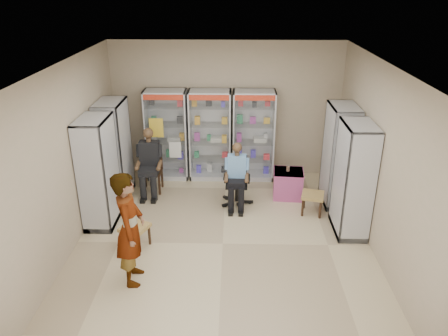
{
  "coord_description": "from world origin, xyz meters",
  "views": [
    {
      "loc": [
        0.18,
        -6.32,
        4.18
      ],
      "look_at": [
        0.0,
        0.7,
        1.11
      ],
      "focal_mm": 35.0,
      "sensor_mm": 36.0,
      "label": 1
    }
  ],
  "objects_px": {
    "cabinet_back_right": "(253,136)",
    "woven_stool_a": "(312,203)",
    "cabinet_left_far": "(114,150)",
    "cabinet_back_mid": "(210,135)",
    "cabinet_left_near": "(99,172)",
    "cabinet_right_near": "(353,180)",
    "cabinet_back_left": "(167,135)",
    "seated_shopkeeper": "(237,176)",
    "woven_stool_b": "(136,236)",
    "standing_man": "(130,229)",
    "wooden_chair": "(151,170)",
    "pink_trunk": "(288,184)",
    "office_chair": "(237,181)",
    "cabinet_right_far": "(339,156)"
  },
  "relations": [
    {
      "from": "seated_shopkeeper",
      "to": "woven_stool_a",
      "type": "bearing_deg",
      "value": -9.84
    },
    {
      "from": "woven_stool_b",
      "to": "cabinet_left_near",
      "type": "bearing_deg",
      "value": 132.98
    },
    {
      "from": "cabinet_back_left",
      "to": "woven_stool_a",
      "type": "height_order",
      "value": "cabinet_back_left"
    },
    {
      "from": "cabinet_left_far",
      "to": "cabinet_left_near",
      "type": "distance_m",
      "value": 1.1
    },
    {
      "from": "cabinet_left_far",
      "to": "wooden_chair",
      "type": "height_order",
      "value": "cabinet_left_far"
    },
    {
      "from": "cabinet_right_near",
      "to": "cabinet_left_near",
      "type": "xyz_separation_m",
      "value": [
        -4.46,
        0.2,
        0.0
      ]
    },
    {
      "from": "cabinet_back_mid",
      "to": "standing_man",
      "type": "bearing_deg",
      "value": -104.41
    },
    {
      "from": "cabinet_back_right",
      "to": "woven_stool_a",
      "type": "height_order",
      "value": "cabinet_back_right"
    },
    {
      "from": "cabinet_right_near",
      "to": "cabinet_left_far",
      "type": "relative_size",
      "value": 1.0
    },
    {
      "from": "office_chair",
      "to": "pink_trunk",
      "type": "relative_size",
      "value": 1.67
    },
    {
      "from": "woven_stool_a",
      "to": "cabinet_left_near",
      "type": "bearing_deg",
      "value": -173.98
    },
    {
      "from": "cabinet_left_far",
      "to": "seated_shopkeeper",
      "type": "relative_size",
      "value": 1.61
    },
    {
      "from": "cabinet_right_far",
      "to": "cabinet_left_far",
      "type": "height_order",
      "value": "same"
    },
    {
      "from": "cabinet_left_far",
      "to": "cabinet_left_near",
      "type": "relative_size",
      "value": 1.0
    },
    {
      "from": "cabinet_back_right",
      "to": "standing_man",
      "type": "relative_size",
      "value": 1.14
    },
    {
      "from": "cabinet_left_near",
      "to": "standing_man",
      "type": "bearing_deg",
      "value": 28.85
    },
    {
      "from": "cabinet_back_mid",
      "to": "cabinet_left_far",
      "type": "relative_size",
      "value": 1.0
    },
    {
      "from": "cabinet_back_right",
      "to": "woven_stool_b",
      "type": "height_order",
      "value": "cabinet_back_right"
    },
    {
      "from": "cabinet_right_far",
      "to": "woven_stool_b",
      "type": "bearing_deg",
      "value": 115.11
    },
    {
      "from": "pink_trunk",
      "to": "standing_man",
      "type": "bearing_deg",
      "value": -132.92
    },
    {
      "from": "cabinet_left_far",
      "to": "woven_stool_b",
      "type": "distance_m",
      "value": 2.22
    },
    {
      "from": "cabinet_left_near",
      "to": "woven_stool_a",
      "type": "relative_size",
      "value": 4.89
    },
    {
      "from": "woven_stool_a",
      "to": "standing_man",
      "type": "xyz_separation_m",
      "value": [
        -2.99,
        -2.09,
        0.67
      ]
    },
    {
      "from": "woven_stool_b",
      "to": "standing_man",
      "type": "relative_size",
      "value": 0.23
    },
    {
      "from": "cabinet_back_left",
      "to": "cabinet_right_near",
      "type": "relative_size",
      "value": 1.0
    },
    {
      "from": "wooden_chair",
      "to": "pink_trunk",
      "type": "distance_m",
      "value": 2.86
    },
    {
      "from": "cabinet_right_near",
      "to": "woven_stool_b",
      "type": "xyz_separation_m",
      "value": [
        -3.69,
        -0.63,
        -0.79
      ]
    },
    {
      "from": "cabinet_right_far",
      "to": "seated_shopkeeper",
      "type": "height_order",
      "value": "cabinet_right_far"
    },
    {
      "from": "cabinet_right_far",
      "to": "seated_shopkeeper",
      "type": "bearing_deg",
      "value": 95.26
    },
    {
      "from": "cabinet_back_left",
      "to": "seated_shopkeeper",
      "type": "height_order",
      "value": "cabinet_back_left"
    },
    {
      "from": "cabinet_right_near",
      "to": "standing_man",
      "type": "xyz_separation_m",
      "value": [
        -3.53,
        -1.48,
        -0.12
      ]
    },
    {
      "from": "cabinet_back_mid",
      "to": "wooden_chair",
      "type": "xyz_separation_m",
      "value": [
        -1.2,
        -0.73,
        -0.53
      ]
    },
    {
      "from": "cabinet_left_far",
      "to": "cabinet_back_mid",
      "type": "bearing_deg",
      "value": 116.32
    },
    {
      "from": "cabinet_left_near",
      "to": "cabinet_right_far",
      "type": "bearing_deg",
      "value": 101.41
    },
    {
      "from": "office_chair",
      "to": "cabinet_right_near",
      "type": "bearing_deg",
      "value": -23.89
    },
    {
      "from": "cabinet_back_left",
      "to": "wooden_chair",
      "type": "bearing_deg",
      "value": -108.9
    },
    {
      "from": "cabinet_back_mid",
      "to": "office_chair",
      "type": "distance_m",
      "value": 1.48
    },
    {
      "from": "cabinet_right_far",
      "to": "wooden_chair",
      "type": "bearing_deg",
      "value": 83.96
    },
    {
      "from": "cabinet_right_near",
      "to": "pink_trunk",
      "type": "distance_m",
      "value": 1.77
    },
    {
      "from": "cabinet_back_left",
      "to": "cabinet_left_far",
      "type": "height_order",
      "value": "same"
    },
    {
      "from": "standing_man",
      "to": "cabinet_back_right",
      "type": "bearing_deg",
      "value": -31.82
    },
    {
      "from": "pink_trunk",
      "to": "woven_stool_b",
      "type": "height_order",
      "value": "pink_trunk"
    },
    {
      "from": "pink_trunk",
      "to": "woven_stool_a",
      "type": "distance_m",
      "value": 0.81
    },
    {
      "from": "standing_man",
      "to": "office_chair",
      "type": "bearing_deg",
      "value": -36.86
    },
    {
      "from": "cabinet_right_near",
      "to": "office_chair",
      "type": "height_order",
      "value": "cabinet_right_near"
    },
    {
      "from": "cabinet_back_left",
      "to": "office_chair",
      "type": "relative_size",
      "value": 2.06
    },
    {
      "from": "cabinet_back_left",
      "to": "cabinet_right_near",
      "type": "bearing_deg",
      "value": -32.28
    },
    {
      "from": "cabinet_back_left",
      "to": "wooden_chair",
      "type": "distance_m",
      "value": 0.94
    },
    {
      "from": "cabinet_back_right",
      "to": "pink_trunk",
      "type": "distance_m",
      "value": 1.36
    },
    {
      "from": "wooden_chair",
      "to": "office_chair",
      "type": "relative_size",
      "value": 0.97
    }
  ]
}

